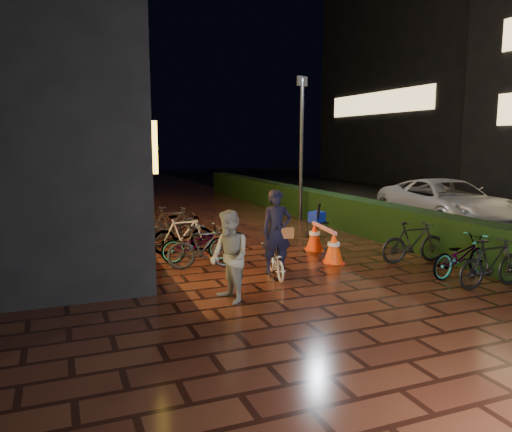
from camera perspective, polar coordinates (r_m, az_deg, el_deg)
name	(u,v)px	position (r m, az deg, el deg)	size (l,w,h in m)	color
ground	(342,282)	(9.89, 9.82, -7.45)	(80.00, 80.00, 0.00)	#381911
asphalt_road	(487,218)	(19.38, 24.87, -0.25)	(11.00, 60.00, 0.01)	black
hedge	(304,202)	(18.24, 5.48, 1.58)	(0.70, 20.00, 1.00)	black
bystander_person	(230,257)	(8.41, -3.05, -4.66)	(0.76, 0.60, 1.57)	slate
van	(446,203)	(17.14, 20.92, 1.44)	(2.46, 5.34, 1.48)	silver
lamp_post_hedge	(301,143)	(17.04, 5.21, 8.36)	(0.45, 0.24, 4.83)	black
lamp_post_sf	(126,141)	(17.52, -14.68, 8.24)	(0.47, 0.14, 4.89)	black
cyclist	(276,245)	(9.93, 2.31, -3.36)	(0.67, 1.29, 1.77)	silver
traffic_barrier	(324,241)	(11.91, 7.73, -2.89)	(0.69, 1.77, 0.72)	#F2440C
cart_assembly	(317,218)	(14.32, 6.97, -0.26)	(0.67, 0.72, 1.02)	black
parked_bikes_storefront	(185,235)	(12.25, -8.06, -2.15)	(1.69, 3.94, 0.93)	black
parked_bikes_hedge	(453,253)	(10.90, 21.61, -4.00)	(1.75, 2.66, 0.93)	black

